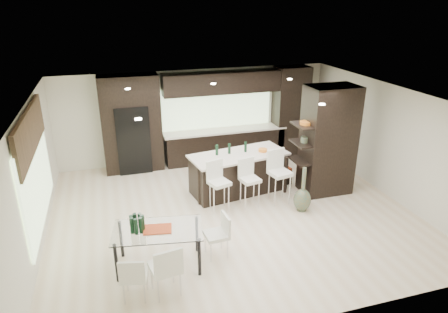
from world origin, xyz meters
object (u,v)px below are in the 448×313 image
object	(u,v)px
bench	(269,178)
stool_right	(279,182)
chair_near	(165,271)
kitchen_island	(238,173)
stool_mid	(250,188)
floor_vase	(303,189)
stool_left	(219,191)
dining_table	(159,248)
chair_far	(135,278)
chair_end	(216,238)

from	to	relation	value
bench	stool_right	bearing A→B (deg)	-112.09
chair_near	kitchen_island	bearing A→B (deg)	44.75
stool_mid	floor_vase	bearing A→B (deg)	-38.65
stool_left	dining_table	size ratio (longest dim) A/B	0.61
stool_right	floor_vase	distance (m)	0.64
dining_table	chair_far	bearing A→B (deg)	-114.49
kitchen_island	bench	bearing A→B (deg)	-6.22
chair_end	stool_mid	bearing A→B (deg)	-41.81
kitchen_island	stool_left	world-z (taller)	kitchen_island
kitchen_island	stool_mid	xyz separation A→B (m)	(0.00, -0.83, -0.04)
chair_near	chair_end	xyz separation A→B (m)	(1.08, 0.76, -0.05)
stool_left	bench	size ratio (longest dim) A/B	0.82
stool_left	stool_mid	bearing A→B (deg)	-16.79
floor_vase	stool_right	bearing A→B (deg)	122.70
dining_table	chair_near	xyz separation A→B (m)	(0.00, -0.76, 0.06)
kitchen_island	chair_near	distance (m)	4.01
stool_left	dining_table	bearing A→B (deg)	-151.67
stool_left	kitchen_island	bearing A→B (deg)	30.94
chair_far	chair_end	world-z (taller)	chair_end
chair_near	chair_far	bearing A→B (deg)	167.06
chair_end	kitchen_island	bearing A→B (deg)	-31.45
stool_mid	dining_table	distance (m)	2.88
stool_mid	floor_vase	distance (m)	1.22
floor_vase	stool_left	bearing A→B (deg)	163.17
bench	dining_table	distance (m)	4.10
kitchen_island	stool_left	size ratio (longest dim) A/B	2.50
floor_vase	chair_near	size ratio (longest dim) A/B	1.22
floor_vase	chair_far	world-z (taller)	floor_vase
chair_far	stool_left	bearing A→B (deg)	61.21
bench	dining_table	xyz separation A→B (m)	(-3.22, -2.53, 0.15)
bench	floor_vase	distance (m)	1.48
stool_mid	chair_near	size ratio (longest dim) A/B	1.06
chair_end	floor_vase	bearing A→B (deg)	-69.30
kitchen_island	stool_left	bearing A→B (deg)	-140.84
stool_mid	kitchen_island	bearing A→B (deg)	78.65
floor_vase	chair_end	world-z (taller)	floor_vase
chair_near	floor_vase	bearing A→B (deg)	19.13
stool_right	bench	bearing A→B (deg)	70.48
stool_right	floor_vase	bearing A→B (deg)	-69.10
kitchen_island	stool_left	distance (m)	1.12
chair_end	chair_near	bearing A→B (deg)	120.93
stool_left	chair_near	xyz separation A→B (m)	(-1.61, -2.42, -0.04)
floor_vase	dining_table	distance (m)	3.62
bench	chair_far	xyz separation A→B (m)	(-3.71, -3.26, 0.16)
chair_far	chair_end	xyz separation A→B (m)	(1.58, 0.73, 0.01)
kitchen_island	stool_left	xyz separation A→B (m)	(-0.74, -0.83, -0.02)
floor_vase	dining_table	size ratio (longest dim) A/B	0.68
bench	chair_end	bearing A→B (deg)	-144.56
stool_left	bench	world-z (taller)	stool_left
floor_vase	chair_far	size ratio (longest dim) A/B	1.41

